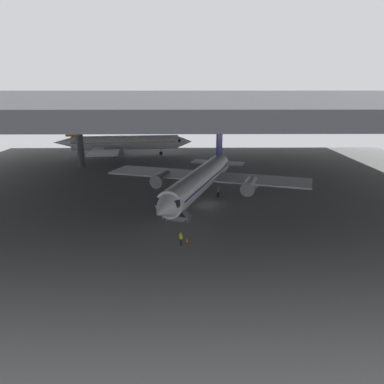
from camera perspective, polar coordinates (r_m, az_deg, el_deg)
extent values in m
plane|color=slate|center=(56.90, 1.62, -1.91)|extent=(110.00, 110.00, 0.00)
cylinder|color=#4C4F54|center=(85.83, -17.20, 8.73)|extent=(1.54, 1.54, 15.28)
cube|color=#38383D|center=(67.89, 1.26, 14.65)|extent=(121.00, 99.00, 1.20)
cube|color=#4C4F54|center=(43.22, 2.36, 12.51)|extent=(115.50, 0.50, 0.70)
cube|color=#4C4F54|center=(84.40, 0.87, 14.25)|extent=(115.50, 0.50, 0.70)
cylinder|color=white|center=(57.75, 1.20, 1.89)|extent=(12.00, 26.81, 3.63)
cone|color=white|center=(44.01, -4.46, -2.72)|extent=(4.75, 5.26, 3.56)
cube|color=black|center=(45.89, -3.40, -1.31)|extent=(3.73, 3.39, 0.80)
cone|color=white|center=(71.98, 4.67, 4.98)|extent=(4.76, 6.48, 3.08)
cube|color=navy|center=(69.06, 4.31, 8.24)|extent=(1.48, 3.83, 5.94)
cube|color=white|center=(68.27, 6.12, 4.49)|extent=(5.32, 4.28, 0.16)
cube|color=white|center=(69.45, 2.00, 4.77)|extent=(5.32, 4.28, 0.16)
cube|color=white|center=(60.19, 11.02, 1.83)|extent=(16.48, 11.06, 0.24)
cylinder|color=#9EA3A8|center=(58.69, 8.98, 0.92)|extent=(3.63, 5.19, 2.25)
cube|color=white|center=(64.98, -5.67, 3.09)|extent=(16.48, 11.06, 0.24)
cylinder|color=#9EA3A8|center=(62.67, -4.83, 2.03)|extent=(3.63, 5.19, 2.25)
cube|color=navy|center=(57.68, 1.20, 2.15)|extent=(11.45, 24.96, 0.16)
cylinder|color=#9EA3A8|center=(50.09, -1.79, -2.94)|extent=(0.20, 0.20, 1.15)
cylinder|color=black|center=(50.35, -1.78, -3.80)|extent=(0.57, 0.95, 0.90)
cylinder|color=#9EA3A8|center=(60.16, 4.11, 0.30)|extent=(0.20, 0.20, 1.15)
cylinder|color=black|center=(60.39, 4.10, -0.43)|extent=(0.57, 0.95, 0.90)
cylinder|color=#9EA3A8|center=(61.43, -0.27, 0.68)|extent=(0.20, 0.20, 1.15)
cylinder|color=black|center=(61.65, -0.27, -0.04)|extent=(0.57, 0.95, 0.90)
cube|color=slate|center=(50.41, -2.39, -3.90)|extent=(4.04, 2.61, 0.70)
cube|color=slate|center=(49.82, -2.41, -1.96)|extent=(3.73, 2.34, 2.99)
cube|color=slate|center=(49.99, -4.27, -0.19)|extent=(1.45, 1.58, 0.12)
cylinder|color=black|center=(49.31, -4.54, 0.18)|extent=(0.06, 0.06, 1.00)
cylinder|color=black|center=(50.38, -4.03, 0.54)|extent=(0.06, 0.06, 1.00)
cylinder|color=black|center=(50.39, -4.30, -4.19)|extent=(0.32, 0.21, 0.30)
cylinder|color=black|center=(51.61, -3.72, -3.68)|extent=(0.32, 0.21, 0.30)
cylinder|color=black|center=(49.37, -0.98, -4.57)|extent=(0.32, 0.21, 0.30)
cylinder|color=black|center=(50.62, -0.47, -4.04)|extent=(0.32, 0.21, 0.30)
cylinder|color=#232838|center=(42.24, -1.68, -7.87)|extent=(0.14, 0.14, 0.84)
cylinder|color=#232838|center=(42.37, -1.82, -7.79)|extent=(0.14, 0.14, 0.84)
cube|color=yellow|center=(42.02, -1.76, -6.93)|extent=(0.39, 0.42, 0.60)
cylinder|color=yellow|center=(41.84, -1.58, -7.00)|extent=(0.09, 0.09, 0.57)
cylinder|color=yellow|center=(42.18, -1.94, -6.80)|extent=(0.09, 0.09, 0.57)
sphere|color=tan|center=(41.86, -1.77, -6.40)|extent=(0.23, 0.23, 0.23)
cylinder|color=#232838|center=(52.65, -2.00, -2.95)|extent=(0.14, 0.14, 0.82)
cylinder|color=#232838|center=(52.74, -1.84, -2.91)|extent=(0.14, 0.14, 0.82)
cube|color=yellow|center=(52.47, -1.93, -2.20)|extent=(0.42, 0.38, 0.58)
cylinder|color=yellow|center=(52.35, -2.14, -2.22)|extent=(0.09, 0.09, 0.55)
cylinder|color=yellow|center=(52.58, -1.72, -2.13)|extent=(0.09, 0.09, 0.55)
sphere|color=brown|center=(52.34, -1.93, -1.78)|extent=(0.22, 0.22, 0.22)
cylinder|color=white|center=(98.54, -10.32, 7.58)|extent=(27.74, 6.92, 3.69)
cone|color=white|center=(98.98, -1.30, 7.87)|extent=(4.82, 4.11, 3.61)
cube|color=black|center=(98.70, -2.66, 8.10)|extent=(2.94, 3.42, 0.81)
cone|color=white|center=(100.43, -19.21, 7.32)|extent=(6.23, 3.81, 3.14)
cube|color=orange|center=(99.47, -18.11, 9.95)|extent=(4.02, 0.71, 6.04)
cube|color=white|center=(102.31, -17.09, 7.75)|extent=(3.55, 5.02, 0.16)
cube|color=white|center=(97.27, -17.57, 7.31)|extent=(3.55, 5.02, 0.16)
cube|color=white|center=(108.34, -12.46, 8.01)|extent=(8.49, 16.11, 0.24)
cylinder|color=#9EA3A8|center=(106.44, -11.44, 7.58)|extent=(5.03, 2.84, 2.29)
cube|color=white|center=(89.52, -13.43, 6.32)|extent=(8.49, 16.11, 0.24)
cylinder|color=#9EA3A8|center=(91.26, -12.04, 6.18)|extent=(5.03, 2.84, 2.29)
cube|color=orange|center=(98.50, -10.33, 7.74)|extent=(25.75, 6.75, 0.16)
cylinder|color=#9EA3A8|center=(98.85, -4.88, 6.52)|extent=(0.20, 0.20, 1.15)
cylinder|color=black|center=(98.99, -4.87, 6.06)|extent=(0.93, 0.40, 0.90)
cylinder|color=#9EA3A8|center=(101.45, -11.72, 6.49)|extent=(0.20, 0.20, 1.15)
cylinder|color=black|center=(101.58, -11.69, 6.04)|extent=(0.93, 0.40, 0.90)
cylinder|color=#9EA3A8|center=(96.64, -11.91, 6.01)|extent=(0.20, 0.20, 1.15)
cylinder|color=black|center=(96.78, -11.88, 5.54)|extent=(0.93, 0.40, 0.90)
cube|color=black|center=(43.17, -0.77, -7.89)|extent=(0.36, 0.36, 0.04)
cone|color=orange|center=(43.05, -0.77, -7.53)|extent=(0.30, 0.30, 0.56)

